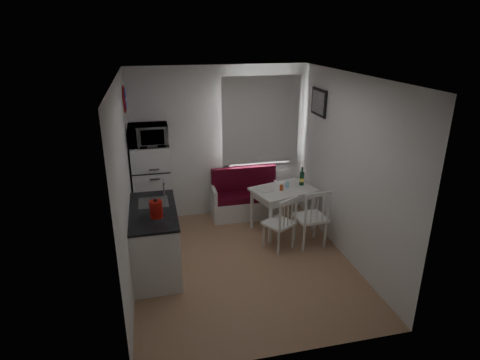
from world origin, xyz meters
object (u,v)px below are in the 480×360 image
at_px(dining_table, 283,193).
at_px(microwave, 148,135).
at_px(kettle, 156,209).
at_px(fridge, 153,188).
at_px(kitchen_counter, 155,239).
at_px(bench, 246,201).
at_px(chair_right, 313,213).
at_px(wine_bottle, 302,176).
at_px(chair_left, 281,219).

relative_size(dining_table, microwave, 1.86).
bearing_deg(kettle, fridge, 91.12).
xyz_separation_m(kitchen_counter, dining_table, (2.07, 0.74, 0.18)).
relative_size(dining_table, fridge, 0.76).
bearing_deg(fridge, bench, 3.91).
height_order(chair_right, wine_bottle, wine_bottle).
xyz_separation_m(chair_left, chair_right, (0.50, -0.01, 0.05)).
height_order(kitchen_counter, kettle, kettle).
distance_m(dining_table, chair_left, 0.71).
height_order(dining_table, chair_left, chair_left).
bearing_deg(bench, chair_right, -60.50).
xyz_separation_m(bench, dining_table, (0.47, -0.62, 0.35)).
xyz_separation_m(kitchen_counter, kettle, (0.05, -0.29, 0.58)).
xyz_separation_m(microwave, kettle, (0.03, -1.48, -0.58)).
relative_size(kitchen_counter, microwave, 2.22).
xyz_separation_m(chair_right, fridge, (-2.30, 1.17, 0.15)).
distance_m(dining_table, fridge, 2.12).
height_order(dining_table, chair_right, chair_right).
bearing_deg(chair_left, microwave, 118.98).
height_order(kitchen_counter, dining_table, kitchen_counter).
bearing_deg(chair_left, bench, 70.70).
bearing_deg(fridge, kitchen_counter, -90.90).
bearing_deg(chair_left, kitchen_counter, 153.19).
xyz_separation_m(bench, wine_bottle, (0.82, -0.52, 0.58)).
xyz_separation_m(bench, chair_right, (0.72, -1.28, 0.29)).
bearing_deg(fridge, chair_left, -32.86).
xyz_separation_m(fridge, wine_bottle, (2.40, -0.41, 0.15)).
distance_m(kitchen_counter, chair_right, 2.33).
xyz_separation_m(bench, fridge, (-1.58, -0.11, 0.44)).
xyz_separation_m(fridge, kettle, (0.03, -1.53, 0.31)).
xyz_separation_m(kitchen_counter, bench, (1.60, 1.35, -0.17)).
relative_size(chair_right, fridge, 0.34).
distance_m(kettle, wine_bottle, 2.63).
bearing_deg(chair_right, dining_table, 105.64).
bearing_deg(bench, chair_left, -79.99).
bearing_deg(kitchen_counter, chair_right, 1.76).
distance_m(chair_right, fridge, 2.59).
distance_m(bench, kettle, 2.38).
bearing_deg(fridge, chair_right, -26.98).
xyz_separation_m(dining_table, kettle, (-2.02, -1.03, 0.39)).
relative_size(kitchen_counter, dining_table, 1.19).
bearing_deg(kettle, microwave, 91.16).
distance_m(microwave, kettle, 1.59).
xyz_separation_m(kettle, wine_bottle, (2.37, 1.13, -0.16)).
xyz_separation_m(chair_left, wine_bottle, (0.60, 0.76, 0.34)).
xyz_separation_m(bench, chair_left, (0.22, -1.27, 0.24)).
relative_size(dining_table, wine_bottle, 3.57).
relative_size(fridge, wine_bottle, 4.67).
height_order(fridge, wine_bottle, fridge).
bearing_deg(wine_bottle, kettle, -154.62).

